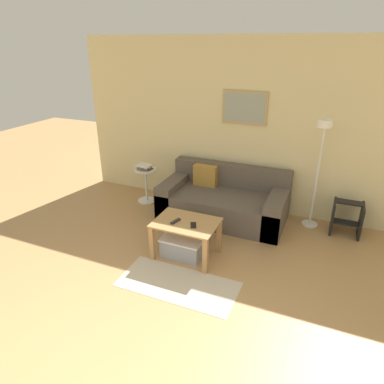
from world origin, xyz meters
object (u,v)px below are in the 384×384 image
at_px(couch, 224,201).
at_px(floor_lamp, 320,157).
at_px(coffee_table, 186,230).
at_px(book_stack, 145,167).
at_px(step_stool, 347,217).
at_px(cell_phone, 193,225).
at_px(side_table, 146,182).
at_px(remote_control, 176,221).
at_px(storage_bin, 184,245).

height_order(couch, floor_lamp, floor_lamp).
relative_size(coffee_table, book_stack, 3.01).
xyz_separation_m(floor_lamp, step_stool, (0.46, 0.10, -0.84)).
relative_size(floor_lamp, cell_phone, 11.36).
height_order(side_table, remote_control, side_table).
height_order(side_table, step_stool, side_table).
bearing_deg(cell_phone, remote_control, 158.40).
xyz_separation_m(side_table, remote_control, (1.14, -1.25, 0.14)).
relative_size(coffee_table, remote_control, 5.09).
bearing_deg(step_stool, floor_lamp, -167.86).
distance_m(storage_bin, remote_control, 0.37).
bearing_deg(coffee_table, floor_lamp, 43.20).
height_order(couch, side_table, couch).
height_order(coffee_table, side_table, side_table).
height_order(cell_phone, step_stool, cell_phone).
bearing_deg(couch, floor_lamp, 4.19).
bearing_deg(cell_phone, step_stool, 16.51).
distance_m(book_stack, remote_control, 1.68).
xyz_separation_m(coffee_table, remote_control, (-0.11, -0.05, 0.12)).
relative_size(storage_bin, floor_lamp, 0.33).
relative_size(coffee_table, side_table, 1.34).
bearing_deg(coffee_table, book_stack, 136.66).
relative_size(storage_bin, book_stack, 2.04).
distance_m(book_stack, cell_phone, 1.84).
bearing_deg(cell_phone, book_stack, 114.97).
relative_size(storage_bin, remote_control, 3.45).
distance_m(floor_lamp, side_table, 2.70).
bearing_deg(floor_lamp, couch, -175.81).
height_order(floor_lamp, remote_control, floor_lamp).
bearing_deg(coffee_table, remote_control, -156.62).
xyz_separation_m(couch, side_table, (-1.35, 0.03, 0.08)).
distance_m(couch, storage_bin, 1.16).
distance_m(side_table, step_stool, 3.07).
bearing_deg(storage_bin, coffee_table, -35.24).
distance_m(floor_lamp, remote_control, 2.05).
height_order(floor_lamp, cell_phone, floor_lamp).
bearing_deg(remote_control, floor_lamp, 56.78).
relative_size(side_table, cell_phone, 4.05).
xyz_separation_m(floor_lamp, remote_control, (-1.46, -1.31, -0.60)).
bearing_deg(couch, side_table, 178.75).
distance_m(floor_lamp, step_stool, 0.97).
distance_m(coffee_table, side_table, 1.73).
bearing_deg(remote_control, book_stack, 147.55).
relative_size(couch, remote_control, 12.16).
xyz_separation_m(couch, book_stack, (-1.35, 0.01, 0.35)).
bearing_deg(remote_control, step_stool, 51.10).
bearing_deg(side_table, cell_phone, -42.32).
height_order(book_stack, step_stool, book_stack).
relative_size(couch, storage_bin, 3.52).
distance_m(side_table, remote_control, 1.70).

